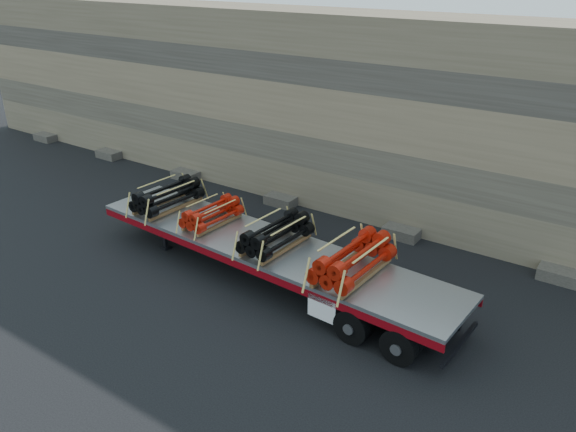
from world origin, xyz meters
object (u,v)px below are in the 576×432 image
at_px(bundle_front, 168,197).
at_px(bundle_rear, 353,260).
at_px(bundle_midfront, 212,214).
at_px(bundle_midrear, 276,235).
at_px(trailer, 266,262).

height_order(bundle_front, bundle_rear, bundle_rear).
bearing_deg(bundle_front, bundle_midfront, -0.00).
height_order(bundle_midrear, bundle_rear, bundle_rear).
xyz_separation_m(bundle_front, bundle_midrear, (4.52, -0.27, -0.01)).
xyz_separation_m(bundle_front, bundle_rear, (7.04, -0.42, 0.04)).
bearing_deg(bundle_midrear, bundle_front, 180.00).
xyz_separation_m(bundle_midfront, bundle_midrear, (2.51, -0.15, 0.06)).
bearing_deg(trailer, bundle_rear, -0.00).
relative_size(bundle_midfront, bundle_midrear, 0.85).
bearing_deg(bundle_rear, trailer, 180.00).
xyz_separation_m(trailer, bundle_front, (-4.13, 0.24, 0.99)).
height_order(trailer, bundle_front, bundle_front).
bearing_deg(bundle_midrear, trailer, 180.00).
bearing_deg(bundle_midfront, bundle_midrear, -0.00).
height_order(bundle_midfront, bundle_rear, bundle_rear).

